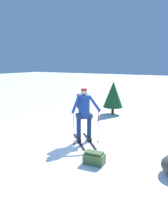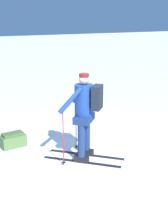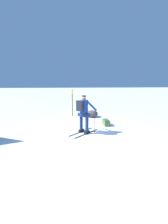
% 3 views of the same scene
% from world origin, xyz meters
% --- Properties ---
extents(ground_plane, '(80.00, 80.00, 0.00)m').
position_xyz_m(ground_plane, '(0.00, 0.00, 0.00)').
color(ground_plane, white).
extents(skier, '(1.47, 1.46, 1.79)m').
position_xyz_m(skier, '(-0.06, -0.14, 1.05)').
color(skier, black).
rests_on(skier, ground_plane).
extents(dropped_backpack, '(0.35, 0.58, 0.34)m').
position_xyz_m(dropped_backpack, '(1.25, 0.99, 0.16)').
color(dropped_backpack, '#4C6B38').
rests_on(dropped_backpack, ground_plane).
extents(trail_marker, '(0.09, 0.09, 1.86)m').
position_xyz_m(trail_marker, '(-0.61, 3.21, 1.07)').
color(trail_marker, olive).
rests_on(trail_marker, ground_plane).
extents(rock_boulder, '(0.82, 0.70, 0.45)m').
position_xyz_m(rock_boulder, '(0.69, 2.91, 0.23)').
color(rock_boulder, '#474442').
rests_on(rock_boulder, ground_plane).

